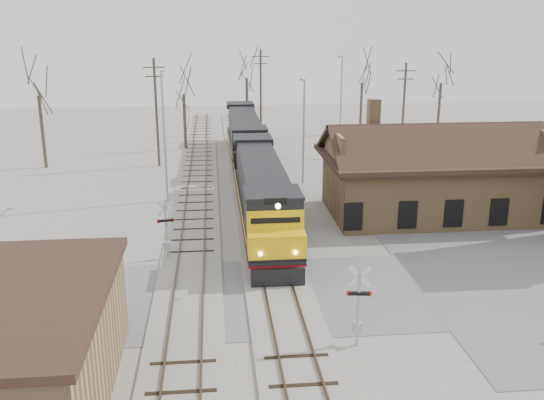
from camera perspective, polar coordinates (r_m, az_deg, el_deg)
The scene contains 20 objects.
ground at distance 30.40m, azimuth 0.73°, elevation -8.89°, with size 140.00×140.00×0.00m, color #A7A297.
road at distance 30.39m, azimuth 0.73°, elevation -8.86°, with size 60.00×9.00×0.03m, color slate.
track_main at distance 44.34m, azimuth -1.42°, elevation -0.50°, with size 3.40×90.00×0.24m.
track_siding at distance 44.25m, azimuth -7.24°, elevation -0.66°, with size 3.40×90.00×0.24m.
depot at distance 43.40m, azimuth 14.86°, elevation 1.78°, with size 15.20×9.31×7.90m.
locomotive_lead at distance 39.01m, azimuth -0.90°, elevation 0.57°, with size 2.97×19.89×4.41m.
locomotive_trailing at distance 58.61m, azimuth -2.56°, elevation 5.97°, with size 2.97×19.89×4.18m.
crossbuck_near at distance 25.48m, azimuth 8.14°, elevation -9.99°, with size 1.04×0.27×3.65m.
crossbuck_far at distance 34.66m, azimuth -9.93°, elevation -2.86°, with size 1.00×0.30×3.52m.
streetlight_a at distance 45.25m, azimuth -10.12°, elevation 6.52°, with size 0.25×2.04×9.67m.
streetlight_b at distance 49.89m, azimuth 2.98°, elevation 7.02°, with size 0.25×2.04×8.57m.
streetlight_c at distance 61.74m, azimuth 6.49°, elevation 9.33°, with size 0.25×2.04×9.74m.
utility_pole_a at distance 56.77m, azimuth -10.83°, elevation 8.24°, with size 2.00×0.24×9.84m.
utility_pole_b at distance 69.99m, azimuth -1.06°, elevation 10.12°, with size 2.00×0.24×9.99m.
utility_pole_c at distance 63.05m, azimuth 12.28°, elevation 8.61°, with size 2.00×0.24×9.07m.
tree_a at distance 58.69m, azimuth -21.22°, elevation 10.17°, with size 4.39×4.39×10.76m.
tree_b at distance 63.82m, azimuth -8.35°, elevation 10.64°, with size 3.83×3.83×9.39m.
tree_c at distance 72.99m, azimuth -2.41°, elevation 12.22°, with size 4.34×4.34×10.64m.
tree_d at distance 73.67m, azimuth 8.51°, elevation 11.64°, with size 4.00×4.00×9.81m.
tree_e at distance 70.94m, azimuth 15.69°, elevation 11.39°, with size 4.25×4.25×10.42m.
Camera 1 is at (-3.09, -27.28, 13.05)m, focal length 40.00 mm.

